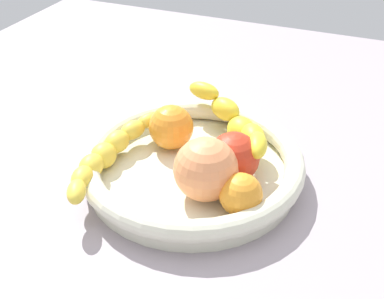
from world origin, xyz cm
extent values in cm
cube|color=#9E919B|center=(0.00, 0.00, 1.50)|extent=(120.00, 120.00, 3.00)
cylinder|color=silver|center=(0.00, 0.00, 3.79)|extent=(27.18, 27.18, 1.58)
torus|color=silver|center=(0.00, 0.00, 5.91)|extent=(29.04, 29.04, 2.65)
ellipsoid|color=yellow|center=(1.38, -8.07, 9.47)|extent=(5.40, 3.63, 2.49)
ellipsoid|color=yellow|center=(5.18, -6.52, 7.98)|extent=(5.86, 5.21, 3.16)
ellipsoid|color=yellow|center=(8.42, -3.99, 6.50)|extent=(6.19, 6.21, 3.83)
ellipsoid|color=yellow|center=(10.84, -0.68, 7.98)|extent=(5.12, 5.85, 3.16)
ellipsoid|color=yellow|center=(12.28, 3.16, 9.47)|extent=(3.50, 5.36, 2.49)
ellipsoid|color=yellow|center=(4.77, 8.31, 7.44)|extent=(4.46, 3.85, 2.15)
ellipsoid|color=yellow|center=(2.04, 9.65, 7.04)|extent=(4.56, 3.78, 2.54)
ellipsoid|color=yellow|center=(-0.87, 10.51, 6.64)|extent=(4.42, 3.66, 2.93)
ellipsoid|color=yellow|center=(-3.88, 10.88, 6.24)|extent=(4.03, 3.46, 3.31)
ellipsoid|color=yellow|center=(-6.91, 10.74, 6.64)|extent=(4.25, 3.40, 2.93)
ellipsoid|color=yellow|center=(-9.88, 10.11, 7.04)|extent=(4.48, 3.56, 2.54)
ellipsoid|color=yellow|center=(-12.71, 8.99, 7.44)|extent=(4.46, 3.67, 2.15)
sphere|color=orange|center=(-5.66, -8.34, 7.11)|extent=(5.04, 5.04, 5.04)
sphere|color=orange|center=(3.85, 4.66, 7.66)|extent=(6.15, 6.15, 6.15)
sphere|color=red|center=(0.36, -5.57, 7.82)|extent=(6.48, 6.48, 6.48)
sphere|color=#F9965D|center=(-4.37, -3.55, 8.45)|extent=(7.73, 7.73, 7.73)
camera|label=1|loc=(-48.22, -19.88, 42.96)|focal=46.33mm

